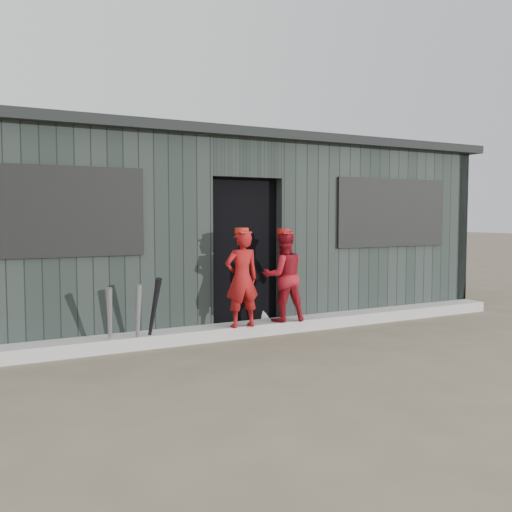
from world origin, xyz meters
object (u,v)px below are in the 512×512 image
bat_left (110,320)px  player_grey_back (259,284)px  player_red_right (283,276)px  dugout (203,230)px  bat_mid (138,318)px  bat_right (153,313)px  player_red_left (242,279)px

bat_left → player_grey_back: 2.31m
player_red_right → player_grey_back: 0.59m
player_red_right → dugout: 1.89m
bat_left → dugout: size_ratio=0.09×
bat_mid → player_red_right: size_ratio=0.65×
bat_right → player_grey_back: player_grey_back is taller
bat_mid → bat_right: bearing=-5.6°
bat_mid → player_grey_back: (1.90, 0.67, 0.19)m
dugout → bat_left: bearing=-135.6°
bat_right → player_grey_back: (1.73, 0.69, 0.15)m
bat_left → dugout: bearing=44.4°
bat_mid → bat_right: (0.17, -0.02, 0.04)m
bat_right → dugout: dugout is taller
bat_left → bat_mid: bat_mid is taller
player_red_right → player_grey_back: size_ratio=1.03×
player_red_right → player_grey_back: (-0.04, 0.57, -0.17)m
player_red_right → bat_left: bearing=11.9°
bat_left → player_grey_back: player_grey_back is taller
player_grey_back → player_red_left: bearing=57.9°
bat_left → bat_right: size_ratio=0.89×
bat_right → player_red_left: player_red_left is taller
bat_right → player_red_left: 1.18m
bat_left → bat_mid: 0.31m
bat_mid → dugout: 2.61m
player_red_right → player_red_left: bearing=17.9°
bat_right → bat_left: bearing=175.2°
dugout → bat_mid: bearing=-130.2°
player_red_right → bat_right: bearing=13.7°
bat_left → player_red_left: size_ratio=0.64×
bat_left → bat_right: bearing=-4.8°
bat_left → bat_right: bat_right is taller
player_red_right → dugout: size_ratio=0.14×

